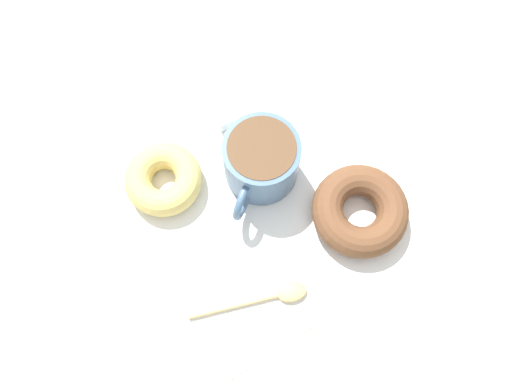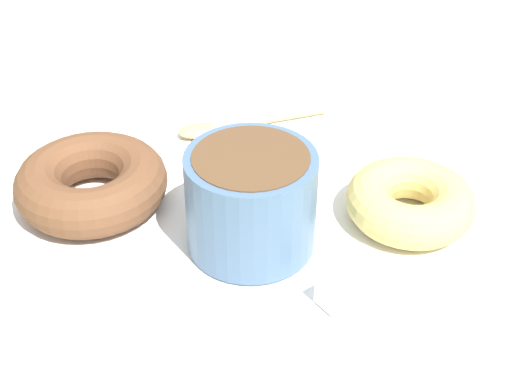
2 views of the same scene
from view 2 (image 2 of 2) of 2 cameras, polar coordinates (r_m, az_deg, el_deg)
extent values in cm
cube|color=beige|center=(54.30, -0.38, -5.06)|extent=(120.00, 120.00, 2.00)
cube|color=white|center=(56.34, 0.00, -1.77)|extent=(34.77, 34.77, 0.30)
cylinder|color=slate|center=(51.50, -0.13, -0.43)|extent=(9.44, 9.44, 7.57)
cylinder|color=brown|center=(49.44, -0.13, 2.91)|extent=(8.24, 8.24, 0.60)
torus|color=slate|center=(55.54, 1.44, 2.60)|extent=(3.79, 4.66, 5.14)
torus|color=brown|center=(57.63, -13.03, 0.74)|extent=(12.00, 12.00, 3.90)
torus|color=#E5C66B|center=(55.86, 12.23, -0.74)|extent=(9.87, 9.87, 3.39)
ellipsoid|color=#D8B772|center=(65.89, -4.67, 4.93)|extent=(3.39, 4.16, 0.90)
cylinder|color=#D8B772|center=(67.65, 1.04, 5.79)|extent=(4.07, 11.15, 0.56)
cube|color=white|center=(48.36, 6.25, -8.04)|extent=(1.87, 1.87, 1.87)
camera|label=1|loc=(0.70, -2.68, 58.48)|focal=35.00mm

